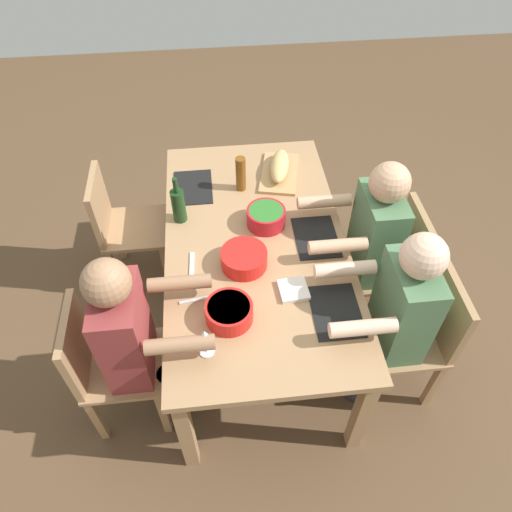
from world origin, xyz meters
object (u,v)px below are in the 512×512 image
diner_near_center (368,239)px  serving_bowl_fruit (229,311)px  chair_near_left (420,332)px  diner_far_left (135,335)px  dining_table (256,252)px  chair_far_left (106,362)px  chair_near_center (392,261)px  wine_bottle (179,205)px  beer_bottle (241,174)px  napkin_stack (294,290)px  chair_far_right (121,224)px  wine_glass (205,337)px  cutting_board (279,173)px  bread_loaf (280,166)px  serving_bowl_greens (266,216)px  serving_bowl_pasta (244,258)px  diner_near_left (395,311)px

diner_near_center → serving_bowl_fruit: (-0.48, 0.81, 0.10)m
chair_near_left → diner_far_left: diner_far_left is taller
dining_table → chair_far_left: size_ratio=2.13×
chair_near_left → diner_near_center: size_ratio=0.71×
chair_near_center → wine_bottle: bearing=79.4°
chair_near_left → beer_bottle: 1.33m
napkin_stack → serving_bowl_fruit: bearing=111.0°
chair_far_right → serving_bowl_fruit: size_ratio=3.77×
chair_near_left → wine_glass: (-0.15, 1.10, 0.37)m
cutting_board → bread_loaf: size_ratio=1.25×
diner_near_center → serving_bowl_greens: size_ratio=5.55×
wine_bottle → diner_far_left: bearing=162.9°
diner_near_center → serving_bowl_pasta: diner_near_center is taller
wine_glass → napkin_stack: wine_glass is taller
diner_near_left → serving_bowl_pasta: diner_near_left is taller
wine_bottle → bread_loaf: bearing=-61.0°
chair_far_left → cutting_board: chair_far_left is taller
serving_bowl_fruit → cutting_board: bearing=-20.3°
diner_near_center → serving_bowl_pasta: size_ratio=5.00×
diner_near_left → napkin_stack: bearing=73.4°
napkin_stack → wine_bottle: bearing=43.5°
chair_far_right → serving_bowl_greens: chair_far_right is taller
diner_near_center → dining_table: bearing=90.0°
chair_near_center → serving_bowl_greens: bearing=79.5°
diner_near_left → diner_near_center: (0.50, 0.00, 0.00)m
diner_near_center → chair_far_right: diner_near_center is taller
napkin_stack → diner_far_left: bearing=100.5°
diner_near_left → diner_near_center: bearing=0.0°
chair_near_center → napkin_stack: bearing=118.1°
bread_loaf → beer_bottle: 0.28m
chair_near_center → wine_glass: size_ratio=5.12×
bread_loaf → wine_bottle: 0.70m
diner_far_left → serving_bowl_greens: bearing=-47.8°
diner_near_center → diner_far_left: same height
serving_bowl_fruit → cutting_board: serving_bowl_fruit is taller
diner_near_center → cutting_board: 0.71m
chair_near_left → bread_loaf: same height
chair_far_right → cutting_board: (0.07, -1.02, 0.27)m
diner_near_left → chair_near_left: bearing=-90.0°
chair_far_right → wine_glass: wine_glass is taller
dining_table → wine_glass: size_ratio=10.89×
cutting_board → wine_bottle: bearing=119.0°
chair_far_right → serving_bowl_pasta: chair_far_right is taller
diner_near_left → diner_far_left: size_ratio=1.00×
diner_near_left → serving_bowl_fruit: size_ratio=5.32×
serving_bowl_fruit → wine_bottle: bearing=17.7°
cutting_board → diner_far_left: bearing=141.8°
bread_loaf → diner_far_left: bearing=141.8°
beer_bottle → cutting_board: bearing=-66.3°
diner_near_left → wine_glass: (-0.15, 0.92, 0.16)m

